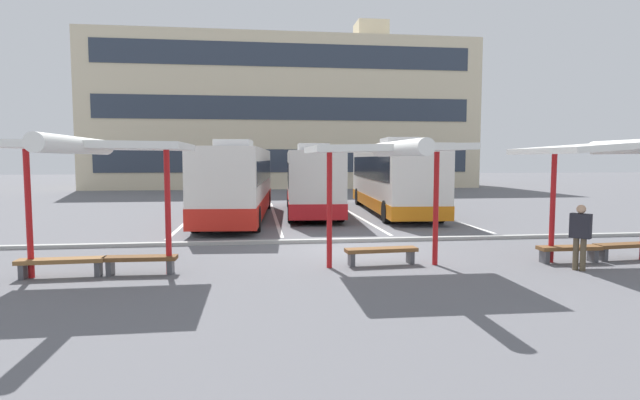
% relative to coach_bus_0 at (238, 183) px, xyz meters
% --- Properties ---
extents(ground_plane, '(160.00, 160.00, 0.00)m').
position_rel_coach_bus_0_xyz_m(ground_plane, '(3.73, -8.71, -1.67)').
color(ground_plane, slate).
extents(terminal_building, '(37.10, 13.75, 17.09)m').
position_rel_coach_bus_0_xyz_m(terminal_building, '(3.77, 29.22, 5.51)').
color(terminal_building, beige).
rests_on(terminal_building, ground).
extents(coach_bus_0, '(3.39, 12.38, 3.61)m').
position_rel_coach_bus_0_xyz_m(coach_bus_0, '(0.00, 0.00, 0.00)').
color(coach_bus_0, silver).
rests_on(coach_bus_0, ground).
extents(coach_bus_1, '(3.05, 10.61, 3.52)m').
position_rel_coach_bus_0_xyz_m(coach_bus_1, '(3.66, 1.85, -0.03)').
color(coach_bus_1, silver).
rests_on(coach_bus_1, ground).
extents(coach_bus_2, '(3.37, 12.28, 3.82)m').
position_rel_coach_bus_0_xyz_m(coach_bus_2, '(7.91, 1.76, 0.14)').
color(coach_bus_2, silver).
rests_on(coach_bus_2, ground).
extents(lane_stripe_0, '(0.16, 14.00, 0.01)m').
position_rel_coach_bus_0_xyz_m(lane_stripe_0, '(-2.27, 0.93, -1.67)').
color(lane_stripe_0, white).
rests_on(lane_stripe_0, ground).
extents(lane_stripe_1, '(0.16, 14.00, 0.01)m').
position_rel_coach_bus_0_xyz_m(lane_stripe_1, '(1.73, 0.93, -1.67)').
color(lane_stripe_1, white).
rests_on(lane_stripe_1, ground).
extents(lane_stripe_2, '(0.16, 14.00, 0.01)m').
position_rel_coach_bus_0_xyz_m(lane_stripe_2, '(5.73, 0.93, -1.67)').
color(lane_stripe_2, white).
rests_on(lane_stripe_2, ground).
extents(lane_stripe_3, '(0.16, 14.00, 0.01)m').
position_rel_coach_bus_0_xyz_m(lane_stripe_3, '(9.73, 0.93, -1.67)').
color(lane_stripe_3, white).
rests_on(lane_stripe_3, ground).
extents(waiting_shelter_0, '(4.16, 4.90, 3.26)m').
position_rel_coach_bus_0_xyz_m(waiting_shelter_0, '(-2.87, -11.60, 1.36)').
color(waiting_shelter_0, red).
rests_on(waiting_shelter_0, ground).
extents(bench_0, '(1.98, 0.51, 0.45)m').
position_rel_coach_bus_0_xyz_m(bench_0, '(-3.77, -11.35, -1.33)').
color(bench_0, brown).
rests_on(bench_0, ground).
extents(bench_1, '(1.74, 0.48, 0.45)m').
position_rel_coach_bus_0_xyz_m(bench_1, '(-1.97, -11.29, -1.33)').
color(bench_1, brown).
rests_on(bench_1, ground).
extents(waiting_shelter_1, '(3.83, 4.76, 3.22)m').
position_rel_coach_bus_0_xyz_m(waiting_shelter_1, '(4.10, -11.39, 1.32)').
color(waiting_shelter_1, red).
rests_on(waiting_shelter_1, ground).
extents(bench_2, '(1.95, 0.55, 0.45)m').
position_rel_coach_bus_0_xyz_m(bench_2, '(4.10, -10.95, -1.33)').
color(bench_2, brown).
rests_on(bench_2, ground).
extents(waiting_shelter_2, '(3.73, 5.05, 3.34)m').
position_rel_coach_bus_0_xyz_m(waiting_shelter_2, '(10.12, -11.49, 1.38)').
color(waiting_shelter_2, red).
rests_on(waiting_shelter_2, ground).
extents(bench_3, '(1.70, 0.44, 0.45)m').
position_rel_coach_bus_0_xyz_m(bench_3, '(9.22, -11.30, -1.33)').
color(bench_3, brown).
rests_on(bench_3, ground).
extents(bench_4, '(1.81, 0.58, 0.45)m').
position_rel_coach_bus_0_xyz_m(bench_4, '(11.02, -11.12, -1.33)').
color(bench_4, brown).
rests_on(bench_4, ground).
extents(platform_kerb, '(44.00, 0.24, 0.12)m').
position_rel_coach_bus_0_xyz_m(platform_kerb, '(3.73, -7.27, -1.61)').
color(platform_kerb, '#ADADA8').
rests_on(platform_kerb, ground).
extents(waiting_passenger_0, '(0.48, 0.51, 1.66)m').
position_rel_coach_bus_0_xyz_m(waiting_passenger_0, '(8.88, -12.23, -0.71)').
color(waiting_passenger_0, brown).
rests_on(waiting_passenger_0, ground).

